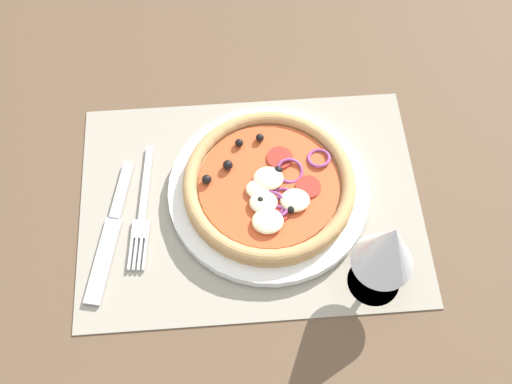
{
  "coord_description": "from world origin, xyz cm",
  "views": [
    {
      "loc": [
        2.18,
        39.54,
        74.52
      ],
      "look_at": [
        -0.75,
        0.0,
        2.84
      ],
      "focal_mm": 45.18,
      "sensor_mm": 36.0,
      "label": 1
    }
  ],
  "objects_px": {
    "pizza": "(269,185)",
    "knife": "(111,231)",
    "plate": "(269,191)",
    "wine_glass": "(388,249)",
    "fork": "(142,213)"
  },
  "relations": [
    {
      "from": "fork",
      "to": "plate",
      "type": "bearing_deg",
      "value": 101.16
    },
    {
      "from": "fork",
      "to": "wine_glass",
      "type": "height_order",
      "value": "wine_glass"
    },
    {
      "from": "knife",
      "to": "plate",
      "type": "bearing_deg",
      "value": 113.13
    },
    {
      "from": "knife",
      "to": "pizza",
      "type": "bearing_deg",
      "value": 112.81
    },
    {
      "from": "pizza",
      "to": "wine_glass",
      "type": "height_order",
      "value": "wine_glass"
    },
    {
      "from": "plate",
      "to": "pizza",
      "type": "distance_m",
      "value": 0.02
    },
    {
      "from": "plate",
      "to": "knife",
      "type": "relative_size",
      "value": 1.32
    },
    {
      "from": "pizza",
      "to": "knife",
      "type": "xyz_separation_m",
      "value": [
        0.21,
        0.04,
        -0.02
      ]
    },
    {
      "from": "plate",
      "to": "wine_glass",
      "type": "xyz_separation_m",
      "value": [
        -0.12,
        0.13,
        0.09
      ]
    },
    {
      "from": "plate",
      "to": "wine_glass",
      "type": "height_order",
      "value": "wine_glass"
    },
    {
      "from": "pizza",
      "to": "knife",
      "type": "distance_m",
      "value": 0.21
    },
    {
      "from": "fork",
      "to": "wine_glass",
      "type": "distance_m",
      "value": 0.32
    },
    {
      "from": "plate",
      "to": "knife",
      "type": "bearing_deg",
      "value": 11.26
    },
    {
      "from": "wine_glass",
      "to": "fork",
      "type": "bearing_deg",
      "value": -21.91
    },
    {
      "from": "fork",
      "to": "knife",
      "type": "bearing_deg",
      "value": -53.91
    }
  ]
}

